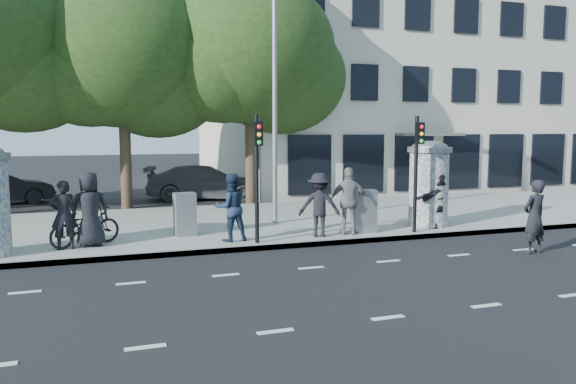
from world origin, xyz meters
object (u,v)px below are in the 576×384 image
object	(u,v)px
ped_a	(90,209)
ped_e	(349,201)
ped_c	(231,207)
man_road	(534,217)
traffic_pole_far	(417,162)
ad_column_right	(429,181)
cabinet_left	(185,214)
traffic_pole_near	(257,165)
ped_b	(64,215)
car_right	(205,182)
cabinet_right	(365,211)
ped_d	(319,205)
ped_f	(437,199)
bicycle	(85,227)
street_lamp	(275,77)

from	to	relation	value
ped_a	ped_e	size ratio (longest dim) A/B	1.00
ped_c	man_road	size ratio (longest dim) A/B	0.97
traffic_pole_far	ad_column_right	bearing A→B (deg)	42.21
ped_e	ped_c	bearing A→B (deg)	13.08
cabinet_left	traffic_pole_far	bearing A→B (deg)	-20.24
traffic_pole_near	ped_b	world-z (taller)	traffic_pole_near
ped_a	car_right	xyz separation A→B (m)	(4.80, 9.82, -0.36)
cabinet_left	ad_column_right	bearing A→B (deg)	-11.58
cabinet_left	cabinet_right	bearing A→B (deg)	-18.68
ped_d	cabinet_left	distance (m)	3.83
ped_e	ped_f	xyz separation A→B (m)	(3.04, 0.18, -0.09)
bicycle	car_right	world-z (taller)	car_right
traffic_pole_far	ped_b	world-z (taller)	traffic_pole_far
ped_b	car_right	xyz separation A→B (m)	(5.42, 9.98, -0.27)
traffic_pole_far	ped_f	bearing A→B (deg)	25.88
ped_e	man_road	world-z (taller)	ped_e
ad_column_right	ped_a	world-z (taller)	ad_column_right
bicycle	cabinet_left	distance (m)	2.73
ped_a	cabinet_left	world-z (taller)	ped_a
ped_a	ad_column_right	bearing A→B (deg)	168.60
bicycle	cabinet_left	xyz separation A→B (m)	(2.66, 0.57, 0.11)
bicycle	cabinet_right	size ratio (longest dim) A/B	1.53
ped_d	ped_e	world-z (taller)	ped_e
ad_column_right	cabinet_left	xyz separation A→B (m)	(-7.47, 0.79, -0.77)
ped_d	street_lamp	bearing A→B (deg)	-59.15
traffic_pole_far	cabinet_left	size ratio (longest dim) A/B	2.77
car_right	ped_b	bearing A→B (deg)	163.41
traffic_pole_far	ped_f	xyz separation A→B (m)	(1.05, 0.51, -1.21)
ped_d	ped_f	bearing A→B (deg)	-158.15
traffic_pole_near	street_lamp	world-z (taller)	street_lamp
bicycle	ped_c	bearing A→B (deg)	-127.97
ped_d	cabinet_right	world-z (taller)	ped_d
traffic_pole_near	cabinet_left	bearing A→B (deg)	134.49
car_right	traffic_pole_far	bearing A→B (deg)	-146.92
ad_column_right	man_road	distance (m)	3.83
traffic_pole_near	traffic_pole_far	xyz separation A→B (m)	(4.80, 0.00, 0.00)
ped_c	traffic_pole_far	bearing A→B (deg)	169.08
traffic_pole_far	cabinet_right	distance (m)	2.07
man_road	bicycle	world-z (taller)	man_road
ped_c	cabinet_right	world-z (taller)	ped_c
ped_a	ped_f	distance (m)	10.06
traffic_pole_far	ped_e	distance (m)	2.30
traffic_pole_far	bicycle	distance (m)	9.33
ped_d	bicycle	size ratio (longest dim) A/B	0.94
cabinet_left	car_right	world-z (taller)	car_right
ped_d	ped_e	size ratio (longest dim) A/B	0.93
traffic_pole_near	ped_c	distance (m)	1.41
ped_f	ped_d	bearing A→B (deg)	-22.45
street_lamp	bicycle	distance (m)	7.27
ad_column_right	street_lamp	xyz separation A→B (m)	(-4.40, 1.93, 3.26)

